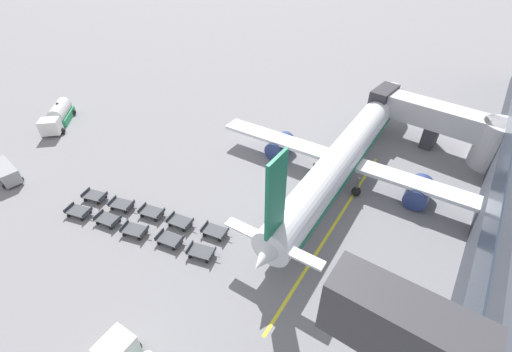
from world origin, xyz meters
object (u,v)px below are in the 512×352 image
baggage_dolly_row_near_col_a (79,212)px  baggage_dolly_row_mid_a_col_c (152,212)px  baggage_dolly_row_near_col_b (108,219)px  baggage_dolly_row_mid_a_col_d (180,222)px  service_van (6,172)px  baggage_dolly_row_near_col_e (201,252)px  baggage_dolly_row_mid_a_col_e (215,231)px  baggage_dolly_row_mid_a_col_b (122,205)px  baggage_dolly_row_mid_a_col_a (95,196)px  baggage_dolly_row_near_col_c (135,230)px  airplane (347,152)px  fuel_tanker_secondary (59,116)px  baggage_dolly_row_near_col_d (170,239)px

baggage_dolly_row_near_col_a → baggage_dolly_row_mid_a_col_c: (6.57, 4.46, 0.00)m
baggage_dolly_row_near_col_b → baggage_dolly_row_mid_a_col_d: bearing=32.4°
service_van → baggage_dolly_row_near_col_e: 28.00m
baggage_dolly_row_mid_a_col_d → baggage_dolly_row_mid_a_col_e: size_ratio=1.00×
baggage_dolly_row_mid_a_col_b → baggage_dolly_row_mid_a_col_e: 11.44m
baggage_dolly_row_near_col_e → baggage_dolly_row_mid_a_col_e: (-0.66, 2.79, 0.00)m
baggage_dolly_row_near_col_a → baggage_dolly_row_mid_a_col_a: bearing=107.5°
baggage_dolly_row_near_col_e → baggage_dolly_row_mid_a_col_b: (-11.74, -0.02, 0.00)m
baggage_dolly_row_mid_a_col_a → baggage_dolly_row_mid_a_col_b: (3.72, 0.82, 0.00)m
baggage_dolly_row_near_col_e → baggage_dolly_row_mid_a_col_c: size_ratio=1.00×
baggage_dolly_row_near_col_c → baggage_dolly_row_mid_a_col_c: same height
baggage_dolly_row_near_col_c → baggage_dolly_row_mid_a_col_c: size_ratio=1.00×
airplane → baggage_dolly_row_mid_a_col_b: airplane is taller
baggage_dolly_row_near_col_c → baggage_dolly_row_mid_a_col_e: size_ratio=1.00×
baggage_dolly_row_mid_a_col_d → baggage_dolly_row_mid_a_col_b: bearing=-166.1°
service_van → baggage_dolly_row_mid_a_col_a: bearing=17.4°
fuel_tanker_secondary → baggage_dolly_row_near_col_d: (32.15, -7.64, -0.77)m
fuel_tanker_secondary → baggage_dolly_row_mid_a_col_d: size_ratio=2.40×
baggage_dolly_row_near_col_d → baggage_dolly_row_mid_a_col_d: size_ratio=1.00×
baggage_dolly_row_near_col_a → baggage_dolly_row_near_col_b: bearing=16.1°
baggage_dolly_row_near_col_a → baggage_dolly_row_mid_a_col_c: bearing=34.2°
baggage_dolly_row_mid_a_col_e → service_van: bearing=-164.6°
baggage_dolly_row_near_col_d → baggage_dolly_row_near_col_e: same height
baggage_dolly_row_near_col_b → baggage_dolly_row_near_col_d: size_ratio=1.00×
airplane → baggage_dolly_row_mid_a_col_e: (-6.54, -17.19, -2.75)m
baggage_dolly_row_near_col_b → baggage_dolly_row_mid_a_col_e: same height
baggage_dolly_row_mid_a_col_a → baggage_dolly_row_near_col_e: bearing=3.1°
baggage_dolly_row_near_col_e → baggage_dolly_row_mid_a_col_e: size_ratio=1.00×
airplane → baggage_dolly_row_mid_a_col_d: (-10.40, -18.22, -2.75)m
service_van → fuel_tanker_secondary: bearing=124.9°
fuel_tanker_secondary → service_van: 14.26m
baggage_dolly_row_mid_a_col_b → baggage_dolly_row_mid_a_col_d: (7.22, 1.79, 0.00)m
baggage_dolly_row_near_col_a → baggage_dolly_row_near_col_c: 7.38m
service_van → baggage_dolly_row_mid_a_col_a: 12.74m
airplane → baggage_dolly_row_mid_a_col_b: 26.80m
baggage_dolly_row_near_col_b → baggage_dolly_row_near_col_c: size_ratio=1.00×
baggage_dolly_row_near_col_a → baggage_dolly_row_mid_a_col_e: same height
baggage_dolly_row_mid_a_col_d → baggage_dolly_row_mid_a_col_e: 4.00m
baggage_dolly_row_near_col_d → baggage_dolly_row_mid_a_col_e: bearing=48.9°
airplane → baggage_dolly_row_near_col_e: 21.01m
baggage_dolly_row_mid_a_col_c → baggage_dolly_row_mid_a_col_d: bearing=11.2°
fuel_tanker_secondary → baggage_dolly_row_mid_a_col_c: bearing=-12.2°
fuel_tanker_secondary → baggage_dolly_row_mid_a_col_a: fuel_tanker_secondary is taller
baggage_dolly_row_near_col_e → baggage_dolly_row_mid_a_col_b: bearing=-179.9°
service_van → baggage_dolly_row_mid_a_col_a: size_ratio=1.58×
baggage_dolly_row_near_col_b → fuel_tanker_secondary: bearing=159.2°
baggage_dolly_row_mid_a_col_a → baggage_dolly_row_mid_a_col_c: bearing=14.5°
baggage_dolly_row_mid_a_col_b → baggage_dolly_row_near_col_b: bearing=-72.8°
baggage_dolly_row_near_col_b → baggage_dolly_row_near_col_c: 3.62m
baggage_dolly_row_near_col_b → baggage_dolly_row_mid_a_col_e: 11.58m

